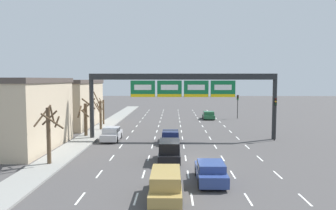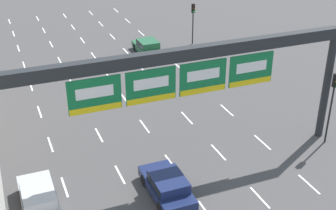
% 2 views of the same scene
% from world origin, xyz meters
% --- Properties ---
extents(ground_plane, '(220.00, 220.00, 0.00)m').
position_xyz_m(ground_plane, '(0.00, 0.00, 0.00)').
color(ground_plane, '#474444').
extents(sidewalk_left, '(2.80, 110.00, 0.15)m').
position_xyz_m(sidewalk_left, '(-11.30, 0.00, 0.07)').
color(sidewalk_left, gray).
rests_on(sidewalk_left, ground_plane).
extents(lane_dashes, '(13.32, 67.00, 0.01)m').
position_xyz_m(lane_dashes, '(0.00, 13.50, 0.00)').
color(lane_dashes, white).
rests_on(lane_dashes, ground_plane).
extents(sign_gantry, '(21.90, 0.70, 7.67)m').
position_xyz_m(sign_gantry, '(-0.00, 10.39, 6.24)').
color(sign_gantry, '#232628').
rests_on(sign_gantry, ground_plane).
extents(building_near, '(10.99, 12.53, 7.16)m').
position_xyz_m(building_near, '(-18.49, 4.77, 3.59)').
color(building_near, '#C6B293').
rests_on(building_near, ground_plane).
extents(building_far, '(13.05, 13.84, 6.94)m').
position_xyz_m(building_far, '(-19.50, 20.93, 3.48)').
color(building_far, '#C6B293').
rests_on(building_far, ground_plane).
extents(suv_black, '(1.86, 4.32, 1.81)m').
position_xyz_m(suv_black, '(-1.42, -0.20, 1.00)').
color(suv_black, black).
rests_on(suv_black, ground_plane).
extents(car_green, '(1.95, 4.19, 1.39)m').
position_xyz_m(car_green, '(5.12, 29.67, 0.74)').
color(car_green, '#235B38').
rests_on(car_green, ground_plane).
extents(suv_gold, '(1.90, 4.71, 1.62)m').
position_xyz_m(suv_gold, '(-1.55, -8.76, 0.91)').
color(suv_gold, '#A88947').
rests_on(suv_gold, ground_plane).
extents(car_silver, '(1.85, 4.56, 1.53)m').
position_xyz_m(car_silver, '(-8.19, 9.32, 0.81)').
color(car_silver, '#B7B7BC').
rests_on(car_silver, ground_plane).
extents(car_blue, '(1.94, 4.39, 1.44)m').
position_xyz_m(car_blue, '(1.45, -5.83, 0.77)').
color(car_blue, navy).
rests_on(car_blue, ground_plane).
extents(car_navy, '(1.94, 4.38, 1.36)m').
position_xyz_m(car_navy, '(-1.41, 8.07, 0.73)').
color(car_navy, '#19234C').
rests_on(car_navy, ground_plane).
extents(traffic_light_near_gantry, '(0.30, 0.35, 4.95)m').
position_xyz_m(traffic_light_near_gantry, '(10.49, 9.48, 3.52)').
color(traffic_light_near_gantry, black).
rests_on(traffic_light_near_gantry, ground_plane).
extents(traffic_light_mid_block, '(0.30, 0.35, 4.22)m').
position_xyz_m(traffic_light_mid_block, '(10.39, 30.59, 3.03)').
color(traffic_light_mid_block, black).
rests_on(traffic_light_mid_block, ground_plane).
extents(tree_bare_closest, '(2.07, 2.38, 4.66)m').
position_xyz_m(tree_bare_closest, '(-11.77, 11.70, 2.52)').
color(tree_bare_closest, brown).
rests_on(tree_bare_closest, sidewalk_left).
extents(tree_bare_second, '(2.50, 2.50, 4.79)m').
position_xyz_m(tree_bare_second, '(-11.21, -1.54, 2.86)').
color(tree_bare_second, brown).
rests_on(tree_bare_second, sidewalk_left).
extents(tree_bare_third, '(1.33, 1.22, 5.24)m').
position_xyz_m(tree_bare_third, '(-11.16, 16.72, 2.47)').
color(tree_bare_third, brown).
rests_on(tree_bare_third, sidewalk_left).
extents(tree_bare_furthest, '(1.14, 1.46, 4.02)m').
position_xyz_m(tree_bare_furthest, '(-11.87, 21.85, 2.26)').
color(tree_bare_furthest, brown).
rests_on(tree_bare_furthest, sidewalk_left).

